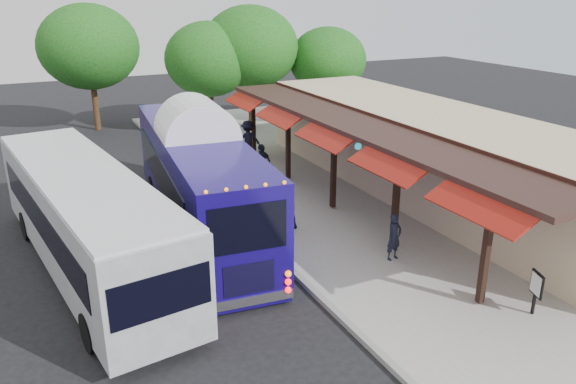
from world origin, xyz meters
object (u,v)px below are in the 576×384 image
city_bus (86,217)px  ped_c (262,164)px  ped_a (394,237)px  ped_d (248,140)px  coach_bus (199,177)px  ped_b (285,205)px  sign_board (536,286)px

city_bus → ped_c: city_bus is taller
ped_a → ped_d: ped_d is taller
ped_d → coach_bus: bearing=64.0°
ped_a → city_bus: bearing=146.2°
coach_bus → city_bus: 4.28m
ped_c → ped_b: bearing=48.6°
sign_board → ped_a: bearing=127.7°
ped_b → ped_d: bearing=-102.4°
coach_bus → ped_d: coach_bus is taller
ped_b → ped_d: (2.16, 8.84, 0.07)m
ped_d → sign_board: size_ratio=1.61×
coach_bus → city_bus: coach_bus is taller
coach_bus → city_bus: bearing=-155.5°
ped_b → ped_c: bearing=-102.7°
ped_d → city_bus: bearing=52.0°
coach_bus → ped_c: 5.32m
ped_c → ped_d: bearing=-130.6°
city_bus → ped_a: city_bus is taller
coach_bus → city_bus: (-4.03, -1.39, -0.29)m
ped_c → ped_a: bearing=68.1°
ped_c → ped_d: ped_d is taller
ped_d → sign_board: 16.92m
sign_board → city_bus: bearing=161.0°
ped_a → coach_bus: bearing=122.0°
coach_bus → ped_a: bearing=-42.1°
coach_bus → ped_d: (4.85, 7.39, -0.94)m
ped_b → ped_c: 5.06m
ped_d → sign_board: (1.28, -16.87, -0.15)m
city_bus → ped_d: city_bus is taller
coach_bus → ped_c: bearing=46.9°
coach_bus → ped_a: size_ratio=8.01×
ped_c → sign_board: ped_c is taller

